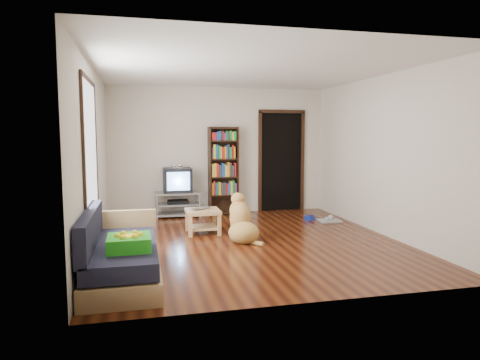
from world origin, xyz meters
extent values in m
plane|color=#54250E|center=(0.00, 0.00, 0.00)|extent=(5.00, 5.00, 0.00)
plane|color=white|center=(0.00, 0.00, 2.60)|extent=(5.00, 5.00, 0.00)
plane|color=beige|center=(0.00, 2.50, 1.30)|extent=(4.50, 0.00, 4.50)
plane|color=beige|center=(0.00, -2.50, 1.30)|extent=(4.50, 0.00, 4.50)
plane|color=beige|center=(-2.25, 0.00, 1.30)|extent=(0.00, 5.00, 5.00)
plane|color=beige|center=(2.25, 0.00, 1.30)|extent=(0.00, 5.00, 5.00)
cube|color=#289A1C|center=(-1.75, -1.68, 0.49)|extent=(0.45, 0.45, 0.15)
imported|color=#BCBDC1|center=(-0.62, 0.66, 0.41)|extent=(0.42, 0.38, 0.03)
cylinder|color=navy|center=(1.55, 1.35, 0.04)|extent=(0.22, 0.22, 0.08)
cube|color=#A3A3A3|center=(1.85, 1.10, 0.01)|extent=(0.42, 0.34, 0.03)
cube|color=white|center=(-2.23, -0.50, 1.50)|extent=(0.02, 1.30, 1.60)
cube|color=black|center=(-2.23, -0.50, 2.32)|extent=(0.03, 1.42, 0.06)
cube|color=black|center=(-2.23, -0.50, 0.68)|extent=(0.03, 1.42, 0.06)
cube|color=black|center=(-2.23, -1.20, 1.50)|extent=(0.03, 0.06, 1.70)
cube|color=black|center=(-2.23, 0.20, 1.50)|extent=(0.03, 0.06, 1.70)
cube|color=black|center=(1.35, 2.48, 1.05)|extent=(0.90, 0.02, 2.10)
cube|color=black|center=(0.87, 2.47, 1.05)|extent=(0.07, 0.05, 2.14)
cube|color=black|center=(1.83, 2.47, 1.05)|extent=(0.07, 0.05, 2.14)
cube|color=black|center=(1.35, 2.47, 2.13)|extent=(1.03, 0.05, 0.07)
cube|color=#99999E|center=(-0.90, 2.25, 0.48)|extent=(0.90, 0.45, 0.04)
cube|color=#99999E|center=(-0.90, 2.25, 0.25)|extent=(0.86, 0.42, 0.03)
cube|color=#99999E|center=(-0.90, 2.25, 0.06)|extent=(0.90, 0.45, 0.04)
cylinder|color=#99999E|center=(-1.32, 2.05, 0.25)|extent=(0.04, 0.04, 0.50)
cylinder|color=#99999E|center=(-0.48, 2.05, 0.25)|extent=(0.04, 0.04, 0.50)
cylinder|color=#99999E|center=(-1.32, 2.45, 0.25)|extent=(0.04, 0.04, 0.50)
cylinder|color=#99999E|center=(-0.48, 2.45, 0.25)|extent=(0.04, 0.04, 0.50)
cube|color=black|center=(-0.90, 2.25, 0.30)|extent=(0.40, 0.30, 0.07)
cube|color=black|center=(-0.90, 2.25, 0.74)|extent=(0.55, 0.48, 0.48)
cube|color=black|center=(-0.90, 2.45, 0.74)|extent=(0.40, 0.14, 0.36)
cube|color=#8CBFF2|center=(-0.90, 2.00, 0.74)|extent=(0.44, 0.02, 0.36)
cube|color=silver|center=(-0.90, 2.20, 0.99)|extent=(0.20, 0.07, 0.02)
sphere|color=silver|center=(-0.96, 2.20, 1.04)|extent=(0.09, 0.09, 0.09)
sphere|color=silver|center=(-0.84, 2.20, 1.04)|extent=(0.09, 0.09, 0.09)
cube|color=black|center=(-0.23, 2.34, 0.90)|extent=(0.03, 0.30, 1.80)
cube|color=black|center=(0.34, 2.34, 0.90)|extent=(0.03, 0.30, 1.80)
cube|color=black|center=(0.05, 2.48, 0.90)|extent=(0.60, 0.02, 1.80)
cube|color=black|center=(0.05, 2.34, 0.03)|extent=(0.56, 0.28, 0.02)
cube|color=black|center=(0.05, 2.34, 0.40)|extent=(0.56, 0.28, 0.03)
cube|color=black|center=(0.05, 2.34, 0.77)|extent=(0.56, 0.28, 0.02)
cube|color=black|center=(0.05, 2.34, 1.14)|extent=(0.56, 0.28, 0.02)
cube|color=black|center=(0.05, 2.34, 1.51)|extent=(0.56, 0.28, 0.02)
cube|color=black|center=(0.05, 2.34, 1.77)|extent=(0.56, 0.28, 0.02)
cube|color=tan|center=(-1.83, -1.40, 0.11)|extent=(0.80, 1.80, 0.22)
cube|color=#1E1E2D|center=(-1.83, -1.40, 0.33)|extent=(0.74, 1.74, 0.18)
cube|color=#1E1E2D|center=(-2.17, -1.40, 0.60)|extent=(0.12, 1.74, 0.40)
cube|color=tan|center=(-1.83, -0.54, 0.50)|extent=(0.80, 0.06, 0.30)
cube|color=tan|center=(-0.62, 0.69, 0.37)|extent=(0.55, 0.55, 0.06)
cube|color=tan|center=(-0.62, 0.69, 0.10)|extent=(0.45, 0.45, 0.03)
cube|color=tan|center=(-0.86, 0.46, 0.17)|extent=(0.06, 0.06, 0.34)
cube|color=tan|center=(-0.39, 0.46, 0.17)|extent=(0.06, 0.06, 0.34)
cube|color=tan|center=(-0.86, 0.93, 0.17)|extent=(0.06, 0.06, 0.34)
cube|color=tan|center=(-0.39, 0.93, 0.17)|extent=(0.06, 0.06, 0.34)
ellipsoid|color=#B49845|center=(-0.10, -0.04, 0.14)|extent=(0.50, 0.54, 0.35)
ellipsoid|color=#BD8849|center=(-0.11, 0.14, 0.33)|extent=(0.36, 0.39, 0.46)
ellipsoid|color=gold|center=(-0.11, 0.24, 0.44)|extent=(0.31, 0.28, 0.33)
ellipsoid|color=tan|center=(-0.11, 0.29, 0.62)|extent=(0.23, 0.25, 0.20)
ellipsoid|color=tan|center=(-0.12, 0.40, 0.60)|extent=(0.10, 0.18, 0.08)
sphere|color=black|center=(-0.13, 0.49, 0.60)|extent=(0.04, 0.04, 0.04)
ellipsoid|color=tan|center=(-0.19, 0.25, 0.61)|extent=(0.05, 0.07, 0.14)
ellipsoid|color=tan|center=(-0.03, 0.26, 0.61)|extent=(0.05, 0.07, 0.14)
cylinder|color=#C3804B|center=(-0.19, 0.32, 0.18)|extent=(0.08, 0.12, 0.38)
cylinder|color=#BB7E47|center=(-0.05, 0.33, 0.18)|extent=(0.08, 0.12, 0.38)
sphere|color=tan|center=(-0.19, 0.37, 0.02)|extent=(0.10, 0.10, 0.10)
sphere|color=tan|center=(-0.05, 0.38, 0.02)|extent=(0.10, 0.10, 0.10)
cylinder|color=tan|center=(0.03, -0.24, 0.03)|extent=(0.23, 0.31, 0.08)
camera|label=1|loc=(-1.62, -6.27, 1.63)|focal=32.00mm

